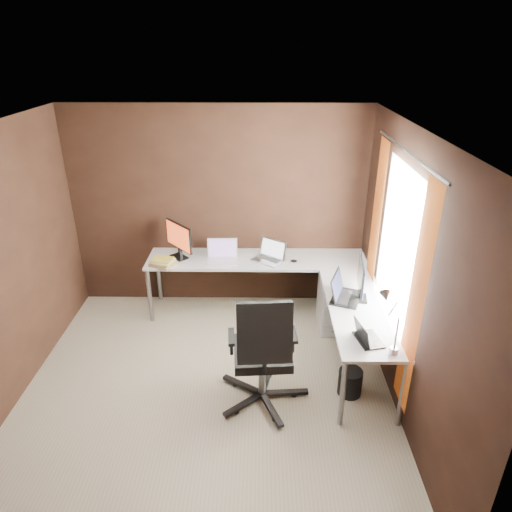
{
  "coord_description": "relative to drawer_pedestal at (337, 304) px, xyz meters",
  "views": [
    {
      "loc": [
        0.52,
        -3.48,
        3.13
      ],
      "look_at": [
        0.47,
        0.95,
        1.02
      ],
      "focal_mm": 32.0,
      "sensor_mm": 36.0,
      "label": 1
    }
  ],
  "objects": [
    {
      "name": "mouse_corner",
      "position": [
        -0.51,
        0.25,
        0.45
      ],
      "size": [
        0.09,
        0.06,
        0.03
      ],
      "primitive_type": "ellipsoid",
      "rotation": [
        0.0,
        0.0,
        -0.12
      ],
      "color": "black",
      "rests_on": "desk"
    },
    {
      "name": "room",
      "position": [
        -1.09,
        -1.08,
        0.98
      ],
      "size": [
        3.6,
        3.6,
        2.5
      ],
      "color": "tan",
      "rests_on": "ground"
    },
    {
      "name": "laptop_white",
      "position": [
        -1.37,
        0.32,
        0.48
      ],
      "size": [
        0.37,
        0.27,
        0.24
      ],
      "rotation": [
        0.0,
        0.0,
        0.03
      ],
      "color": "silver",
      "rests_on": "desk"
    },
    {
      "name": "laptop_black_big",
      "position": [
        -0.07,
        -0.57,
        0.49
      ],
      "size": [
        0.39,
        0.46,
        0.26
      ],
      "rotation": [
        0.0,
        0.0,
        1.22
      ],
      "color": "black",
      "rests_on": "desk"
    },
    {
      "name": "office_chair",
      "position": [
        -0.89,
        -1.28,
        0.05
      ],
      "size": [
        0.67,
        0.67,
        1.2
      ],
      "rotation": [
        0.0,
        0.0,
        0.08
      ],
      "color": "black",
      "rests_on": "ground"
    },
    {
      "name": "drawer_pedestal",
      "position": [
        0.0,
        0.0,
        0.0
      ],
      "size": [
        0.42,
        0.5,
        0.6
      ],
      "primitive_type": "cube",
      "color": "silver",
      "rests_on": "ground"
    },
    {
      "name": "desk",
      "position": [
        -0.59,
        -0.11,
        0.38
      ],
      "size": [
        2.65,
        2.25,
        0.73
      ],
      "color": "silver",
      "rests_on": "ground"
    },
    {
      "name": "laptop_black_small",
      "position": [
        0.02,
        -1.31,
        0.47
      ],
      "size": [
        0.26,
        0.32,
        0.19
      ],
      "rotation": [
        0.0,
        0.0,
        1.8
      ],
      "color": "black",
      "rests_on": "desk"
    },
    {
      "name": "wastebasket",
      "position": [
        -0.04,
        -1.16,
        -0.17
      ],
      "size": [
        0.29,
        0.29,
        0.27
      ],
      "primitive_type": "cylinder",
      "rotation": [
        0.0,
        0.0,
        0.3
      ],
      "color": "black",
      "rests_on": "ground"
    },
    {
      "name": "mouse_left",
      "position": [
        -2.03,
        0.18,
        0.45
      ],
      "size": [
        0.09,
        0.07,
        0.03
      ],
      "primitive_type": "ellipsoid",
      "rotation": [
        0.0,
        0.0,
        -0.29
      ],
      "color": "black",
      "rests_on": "desk"
    },
    {
      "name": "monitor_left",
      "position": [
        -1.89,
        0.38,
        0.68
      ],
      "size": [
        0.36,
        0.39,
        0.44
      ],
      "rotation": [
        0.0,
        0.0,
        -0.83
      ],
      "color": "black",
      "rests_on": "desk"
    },
    {
      "name": "desk_lamp",
      "position": [
        0.16,
        -1.42,
        0.78
      ],
      "size": [
        0.19,
        0.21,
        0.56
      ],
      "rotation": [
        0.0,
        0.0,
        0.1
      ],
      "color": "slate",
      "rests_on": "desk"
    },
    {
      "name": "laptop_silver",
      "position": [
        -0.8,
        0.32,
        0.48
      ],
      "size": [
        0.44,
        0.41,
        0.24
      ],
      "rotation": [
        0.0,
        0.0,
        -0.62
      ],
      "color": "silver",
      "rests_on": "desk"
    },
    {
      "name": "monitor_right",
      "position": [
        0.1,
        -0.59,
        0.67
      ],
      "size": [
        0.15,
        0.51,
        0.42
      ],
      "rotation": [
        0.0,
        0.0,
        1.43
      ],
      "color": "black",
      "rests_on": "desk"
    },
    {
      "name": "book_stack",
      "position": [
        -2.06,
        0.15,
        0.47
      ],
      "size": [
        0.33,
        0.3,
        0.08
      ],
      "rotation": [
        0.0,
        0.0,
        -0.35
      ],
      "color": "tan",
      "rests_on": "desk"
    }
  ]
}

